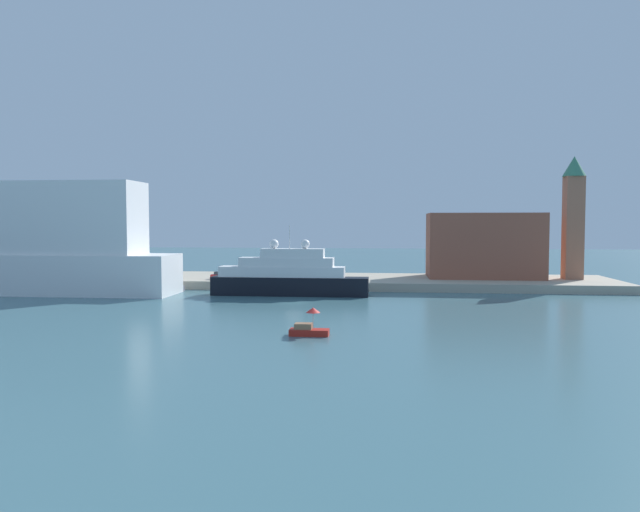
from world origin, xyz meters
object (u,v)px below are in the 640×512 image
(large_yacht, at_px, (288,277))
(mooring_bollard, at_px, (337,280))
(bell_tower, at_px, (573,213))
(parked_car, at_px, (223,276))
(person_figure, at_px, (247,274))
(small_motorboat, at_px, (309,327))
(harbor_building, at_px, (484,245))
(work_barge, at_px, (165,289))

(large_yacht, distance_m, mooring_bollard, 11.21)
(large_yacht, distance_m, bell_tower, 54.17)
(parked_car, bearing_deg, person_figure, 6.53)
(bell_tower, bearing_deg, person_figure, -173.48)
(mooring_bollard, bearing_deg, small_motorboat, -89.18)
(large_yacht, bearing_deg, mooring_bollard, 48.57)
(harbor_building, xyz_separation_m, bell_tower, (15.65, -1.78, 6.10))
(harbor_building, relative_size, parked_car, 4.74)
(work_barge, bearing_deg, bell_tower, 11.71)
(large_yacht, bearing_deg, parked_car, 140.90)
(person_figure, relative_size, mooring_bollard, 2.23)
(work_barge, xyz_separation_m, person_figure, (12.56, 8.13, 1.88))
(work_barge, bearing_deg, harbor_building, 16.52)
(work_barge, height_order, mooring_bollard, mooring_bollard)
(harbor_building, xyz_separation_m, parked_car, (-48.05, -9.06, -5.46))
(large_yacht, bearing_deg, small_motorboat, -76.93)
(parked_car, xyz_separation_m, person_figure, (4.35, 0.50, 0.24))
(small_motorboat, relative_size, harbor_building, 0.20)
(work_barge, xyz_separation_m, parked_car, (8.21, 7.63, 1.64))
(work_barge, xyz_separation_m, mooring_bollard, (29.52, 4.67, 1.44))
(small_motorboat, bearing_deg, parked_car, 115.61)
(bell_tower, relative_size, person_figure, 12.23)
(person_figure, height_order, mooring_bollard, person_figure)
(small_motorboat, distance_m, bell_tower, 68.70)
(work_barge, bearing_deg, parked_car, 42.91)
(large_yacht, xyz_separation_m, person_figure, (-9.58, 11.82, -0.76))
(harbor_building, bearing_deg, mooring_bollard, -155.79)
(small_motorboat, distance_m, person_figure, 49.49)
(work_barge, relative_size, bell_tower, 0.29)
(large_yacht, height_order, harbor_building, harbor_building)
(mooring_bollard, bearing_deg, person_figure, 168.45)
(bell_tower, relative_size, parked_car, 5.10)
(large_yacht, relative_size, harbor_building, 1.22)
(mooring_bollard, bearing_deg, bell_tower, 13.58)
(harbor_building, distance_m, parked_car, 49.20)
(large_yacht, bearing_deg, person_figure, 129.01)
(work_barge, bearing_deg, mooring_bollard, 8.98)
(work_barge, height_order, parked_car, parked_car)
(small_motorboat, distance_m, mooring_bollard, 42.79)
(mooring_bollard, bearing_deg, parked_car, 172.08)
(person_figure, xyz_separation_m, mooring_bollard, (16.96, -3.46, -0.44))
(harbor_building, height_order, mooring_bollard, harbor_building)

